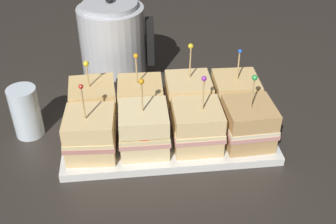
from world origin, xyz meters
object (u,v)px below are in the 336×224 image
object	(u,v)px
sandwich_front_far_left	(91,134)
sandwich_front_far_right	(248,124)
sandwich_front_center_right	(197,127)
sandwich_back_far_right	(235,96)
sandwich_back_far_left	(94,104)
kettle_steel	(113,46)
drinking_glass	(26,112)
sandwich_back_center_left	(141,101)
sandwich_back_center_right	(188,98)
sandwich_front_center_left	(144,129)
serving_platter	(168,134)

from	to	relation	value
sandwich_front_far_left	sandwich_front_far_right	xyz separation A→B (m)	(0.32, -0.00, 0.00)
sandwich_front_center_right	sandwich_back_far_right	bearing A→B (deg)	45.10
sandwich_back_far_left	kettle_steel	world-z (taller)	kettle_steel
kettle_steel	sandwich_front_far_right	bearing A→B (deg)	-47.58
sandwich_back_far_left	drinking_glass	bearing A→B (deg)	-177.99
sandwich_back_center_left	sandwich_back_center_right	world-z (taller)	sandwich_back_center_right
sandwich_back_center_right	sandwich_back_far_right	world-z (taller)	sandwich_back_center_right
sandwich_front_center_right	sandwich_back_far_right	xyz separation A→B (m)	(0.10, 0.10, -0.00)
sandwich_back_center_left	drinking_glass	bearing A→B (deg)	-178.26
sandwich_front_center_left	sandwich_back_far_left	bearing A→B (deg)	135.24
sandwich_front_far_left	sandwich_back_center_left	world-z (taller)	sandwich_front_far_left
serving_platter	sandwich_back_center_left	xyz separation A→B (m)	(-0.06, 0.05, 0.05)
sandwich_back_far_left	kettle_steel	size ratio (longest dim) A/B	0.65
sandwich_back_center_left	sandwich_back_far_right	world-z (taller)	sandwich_back_far_right
sandwich_back_center_left	drinking_glass	size ratio (longest dim) A/B	1.39
sandwich_front_center_right	sandwich_back_center_left	distance (m)	0.15
sandwich_back_far_right	serving_platter	bearing A→B (deg)	-161.38
sandwich_back_far_left	drinking_glass	world-z (taller)	sandwich_back_far_left
drinking_glass	sandwich_front_center_right	bearing A→B (deg)	-15.28
serving_platter	sandwich_front_far_right	xyz separation A→B (m)	(0.16, -0.05, 0.05)
serving_platter	drinking_glass	bearing A→B (deg)	171.29
drinking_glass	sandwich_back_center_left	bearing A→B (deg)	1.74
sandwich_back_far_left	serving_platter	bearing A→B (deg)	-18.06
serving_platter	sandwich_front_center_right	bearing A→B (deg)	-43.46
sandwich_front_center_right	sandwich_front_far_right	bearing A→B (deg)	-1.21
sandwich_front_center_left	sandwich_front_far_right	xyz separation A→B (m)	(0.22, -0.00, -0.00)
sandwich_front_center_left	sandwich_front_far_right	world-z (taller)	same
sandwich_front_center_left	kettle_steel	xyz separation A→B (m)	(-0.06, 0.30, 0.04)
sandwich_back_center_left	sandwich_front_center_left	bearing A→B (deg)	-89.60
sandwich_front_center_right	kettle_steel	world-z (taller)	kettle_steel
drinking_glass	serving_platter	bearing A→B (deg)	-8.71
sandwich_back_far_left	sandwich_back_center_right	world-z (taller)	sandwich_back_center_right
serving_platter	kettle_steel	size ratio (longest dim) A/B	1.87
sandwich_back_far_right	sandwich_front_center_left	bearing A→B (deg)	-153.79
sandwich_back_far_left	drinking_glass	xyz separation A→B (m)	(-0.15, -0.01, -0.01)
serving_platter	sandwich_front_center_left	bearing A→B (deg)	-136.72
sandwich_back_far_right	drinking_glass	bearing A→B (deg)	-179.17
sandwich_front_far_left	sandwich_back_far_left	xyz separation A→B (m)	(0.00, 0.10, 0.00)
sandwich_back_far_right	drinking_glass	distance (m)	0.46
drinking_glass	sandwich_front_far_right	bearing A→B (deg)	-12.16
sandwich_back_center_right	sandwich_back_far_left	bearing A→B (deg)	-179.70
sandwich_back_center_left	kettle_steel	world-z (taller)	kettle_steel
sandwich_front_center_left	sandwich_back_center_right	bearing A→B (deg)	44.49
sandwich_front_far_right	drinking_glass	size ratio (longest dim) A/B	1.42
sandwich_back_center_right	sandwich_back_far_right	xyz separation A→B (m)	(0.11, 0.00, -0.00)
sandwich_front_center_left	sandwich_front_far_right	distance (m)	0.22
serving_platter	sandwich_front_center_right	world-z (taller)	sandwich_front_center_right
sandwich_back_far_left	sandwich_back_center_right	size ratio (longest dim) A/B	0.88
sandwich_front_far_left	sandwich_front_far_right	distance (m)	0.32
drinking_glass	sandwich_front_center_left	bearing A→B (deg)	-21.45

